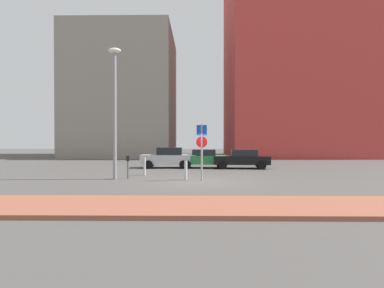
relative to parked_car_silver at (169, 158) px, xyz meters
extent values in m
plane|color=#4C4947|center=(2.33, -7.90, -0.80)|extent=(120.00, 120.00, 0.00)
cube|color=#93513D|center=(2.33, -14.39, -0.73)|extent=(40.00, 3.04, 0.14)
cube|color=#B7BABF|center=(-0.02, 0.00, -0.13)|extent=(4.26, 1.88, 0.70)
cube|color=black|center=(0.07, 0.00, 0.50)|extent=(1.96, 1.67, 0.57)
cylinder|color=black|center=(-1.42, -0.92, -0.48)|extent=(0.65, 0.24, 0.64)
cylinder|color=black|center=(-1.48, 0.82, -0.48)|extent=(0.65, 0.24, 0.64)
cylinder|color=black|center=(1.43, -0.82, -0.48)|extent=(0.65, 0.24, 0.64)
cylinder|color=black|center=(1.38, 0.92, -0.48)|extent=(0.65, 0.24, 0.64)
cube|color=#237238|center=(2.63, -0.04, -0.15)|extent=(4.19, 1.91, 0.66)
cube|color=black|center=(2.76, -0.05, 0.40)|extent=(1.85, 1.63, 0.46)
cylinder|color=black|center=(1.19, -0.79, -0.48)|extent=(0.65, 0.26, 0.64)
cylinder|color=black|center=(1.29, 0.88, -0.48)|extent=(0.65, 0.26, 0.64)
cylinder|color=black|center=(3.98, -0.95, -0.48)|extent=(0.65, 0.26, 0.64)
cylinder|color=black|center=(4.08, 0.71, -0.48)|extent=(0.65, 0.26, 0.64)
cube|color=black|center=(5.58, -0.40, -0.17)|extent=(4.28, 1.98, 0.63)
cube|color=black|center=(5.78, -0.42, 0.39)|extent=(2.02, 1.69, 0.49)
cylinder|color=black|center=(4.11, -1.16, -0.48)|extent=(0.65, 0.26, 0.64)
cylinder|color=black|center=(4.23, 0.54, -0.48)|extent=(0.65, 0.26, 0.64)
cylinder|color=black|center=(6.94, -1.35, -0.48)|extent=(0.65, 0.26, 0.64)
cylinder|color=black|center=(7.06, 0.35, -0.48)|extent=(0.65, 0.26, 0.64)
cylinder|color=gray|center=(2.44, -7.64, 0.69)|extent=(0.10, 0.10, 2.99)
cube|color=#1447B7|center=(2.44, -7.64, 1.88)|extent=(0.55, 0.15, 0.55)
cylinder|color=red|center=(2.44, -7.64, 1.25)|extent=(0.59, 0.15, 0.60)
cylinder|color=#4C4C51|center=(-1.66, -6.88, -0.30)|extent=(0.08, 0.08, 1.00)
cube|color=black|center=(-1.66, -6.88, 0.34)|extent=(0.18, 0.14, 0.28)
cylinder|color=gray|center=(-2.33, -7.09, 2.66)|extent=(0.20, 0.20, 6.92)
ellipsoid|color=silver|center=(-2.33, -7.09, 6.26)|extent=(0.70, 0.36, 0.30)
cylinder|color=#B7B7BC|center=(-1.02, -5.16, -0.26)|extent=(0.15, 0.15, 1.09)
cylinder|color=#B7B7BC|center=(1.58, -7.22, -0.29)|extent=(0.16, 0.16, 1.03)
cube|color=#BF3833|center=(14.95, 17.79, 12.48)|extent=(17.02, 14.73, 26.56)
cube|color=gray|center=(-7.52, 18.22, 7.35)|extent=(13.03, 14.15, 16.30)
camera|label=1|loc=(2.16, -24.20, 1.36)|focal=29.25mm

